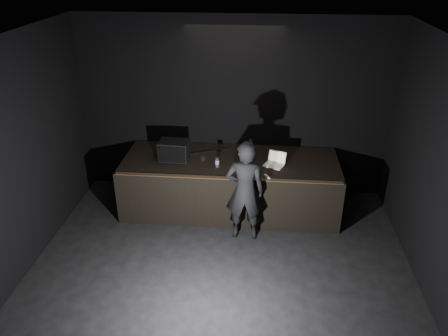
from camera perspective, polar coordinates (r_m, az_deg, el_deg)
ground at (r=6.44m, az=-1.21°, el=-17.91°), size 7.00×7.00×0.00m
room_walls at (r=5.21m, az=-1.42°, el=-1.95°), size 6.10×7.10×3.52m
stage_riser at (r=8.33m, az=0.82°, el=-2.08°), size 4.00×1.50×1.00m
riser_lip at (r=7.46m, az=0.42°, el=-1.32°), size 3.92×0.10×0.01m
stage_monitor at (r=8.12m, az=-6.54°, el=2.30°), size 0.56×0.43×0.36m
cable at (r=8.40m, az=-2.34°, el=2.07°), size 0.88×0.42×0.02m
laptop at (r=7.96m, az=6.69°, el=0.84°), size 0.43×0.41×0.23m
beer_can at (r=7.82m, az=-0.90°, el=0.74°), size 0.08×0.08×0.18m
plastic_cup at (r=8.04m, az=-2.76°, el=1.18°), size 0.08×0.08×0.10m
wii_remote at (r=7.52m, az=5.66°, el=-1.15°), size 0.10×0.15×0.03m
person at (r=7.29m, az=2.75°, el=-3.03°), size 0.66×0.43×1.80m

